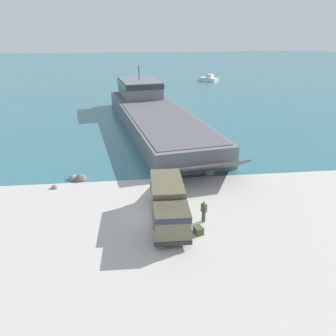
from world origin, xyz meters
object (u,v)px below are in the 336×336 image
object	(u,v)px
military_truck	(168,204)
cargo_crate	(198,230)
soldier_on_ramp	(204,210)
moored_boat_a	(209,79)
landing_craft	(152,111)

from	to	relation	value
military_truck	cargo_crate	xyz separation A→B (m)	(1.96, -1.93, -1.23)
military_truck	cargo_crate	world-z (taller)	military_truck
soldier_on_ramp	cargo_crate	bearing A→B (deg)	28.89
moored_boat_a	soldier_on_ramp	bearing A→B (deg)	-147.43
landing_craft	cargo_crate	distance (m)	30.02
military_truck	moored_boat_a	xyz separation A→B (m)	(19.19, 69.83, -0.88)
landing_craft	moored_boat_a	bearing A→B (deg)	56.54
landing_craft	military_truck	bearing A→B (deg)	-100.92
military_truck	soldier_on_ramp	distance (m)	2.73
military_truck	cargo_crate	bearing A→B (deg)	46.75
landing_craft	soldier_on_ramp	distance (m)	28.49
military_truck	moored_boat_a	bearing A→B (deg)	166.02
soldier_on_ramp	cargo_crate	size ratio (longest dim) A/B	2.63
landing_craft	moored_boat_a	xyz separation A→B (m)	(18.53, 41.81, -1.26)
moored_boat_a	landing_craft	bearing A→B (deg)	-158.08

